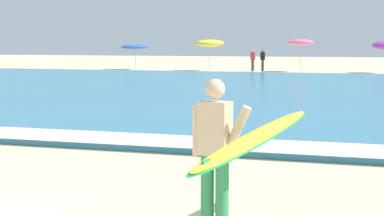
% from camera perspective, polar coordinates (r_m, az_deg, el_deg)
% --- Properties ---
extents(sea, '(120.00, 28.00, 0.14)m').
position_cam_1_polar(sea, '(24.85, 5.53, 1.74)').
color(sea, teal).
rests_on(sea, ground).
extents(surf_foam, '(120.00, 1.41, 0.01)m').
position_cam_1_polar(surf_foam, '(12.04, -6.61, -3.00)').
color(surf_foam, white).
rests_on(surf_foam, sea).
extents(surfer_with_board, '(1.27, 3.00, 1.73)m').
position_cam_1_polar(surfer_with_board, '(6.30, 4.44, -3.47)').
color(surfer_with_board, '#338E56').
rests_on(surfer_with_board, ground).
extents(beach_umbrella_0, '(2.27, 2.28, 1.96)m').
position_cam_1_polar(beach_umbrella_0, '(45.02, -5.60, 6.03)').
color(beach_umbrella_0, beige).
rests_on(beach_umbrella_0, ground).
extents(beach_umbrella_1, '(2.15, 2.17, 2.35)m').
position_cam_1_polar(beach_umbrella_1, '(43.08, 1.77, 6.42)').
color(beach_umbrella_1, beige).
rests_on(beach_umbrella_1, ground).
extents(beach_umbrella_2, '(1.83, 1.84, 2.36)m').
position_cam_1_polar(beach_umbrella_2, '(42.50, 10.71, 6.39)').
color(beach_umbrella_2, beige).
rests_on(beach_umbrella_2, ground).
extents(beachgoer_near_row_left, '(0.32, 0.20, 1.58)m').
position_cam_1_polar(beachgoer_near_row_left, '(42.79, 6.02, 4.77)').
color(beachgoer_near_row_left, '#383842').
rests_on(beachgoer_near_row_left, ground).
extents(beachgoer_near_row_mid, '(0.32, 0.20, 1.58)m').
position_cam_1_polar(beachgoer_near_row_mid, '(43.01, 7.00, 4.77)').
color(beachgoer_near_row_mid, '#383842').
rests_on(beachgoer_near_row_mid, ground).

